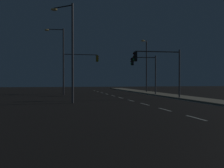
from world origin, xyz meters
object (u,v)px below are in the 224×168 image
street_lamp_mid_block (146,61)px  street_lamp_across_street (61,55)px  traffic_light_mid_right (144,67)px  street_lamp_far_end (69,44)px  traffic_light_far_center (79,64)px  traffic_light_overhead_east (158,63)px

street_lamp_mid_block → street_lamp_across_street: bearing=-162.2°
traffic_light_mid_right → street_lamp_far_end: (-9.96, -10.16, 1.35)m
street_lamp_mid_block → street_lamp_across_street: street_lamp_across_street is taller
traffic_light_far_center → street_lamp_far_end: bearing=-97.8°
street_lamp_across_street → traffic_light_far_center: bearing=54.9°
traffic_light_far_center → traffic_light_mid_right: bearing=-37.0°
traffic_light_far_center → street_lamp_mid_block: street_lamp_mid_block is taller
traffic_light_mid_right → traffic_light_overhead_east: 7.42m
street_lamp_far_end → street_lamp_across_street: bearing=92.0°
street_lamp_mid_block → street_lamp_across_street: (-12.71, -4.09, 0.24)m
traffic_light_far_center → traffic_light_overhead_east: traffic_light_far_center is taller
traffic_light_far_center → street_lamp_across_street: (-2.63, -3.75, 0.90)m
traffic_light_far_center → street_lamp_far_end: 16.17m
traffic_light_mid_right → street_lamp_across_street: 10.70m
traffic_light_mid_right → street_lamp_across_street: (-10.39, 2.09, 1.45)m
traffic_light_mid_right → traffic_light_far_center: 9.73m
traffic_light_far_center → traffic_light_overhead_east: bearing=-62.9°
traffic_light_far_center → street_lamp_far_end: (-2.20, -16.00, 0.79)m
traffic_light_far_center → street_lamp_across_street: bearing=-125.1°
street_lamp_mid_block → street_lamp_far_end: street_lamp_far_end is taller
traffic_light_overhead_east → street_lamp_mid_block: bearing=76.2°
traffic_light_far_center → street_lamp_mid_block: (10.07, 0.34, 0.65)m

